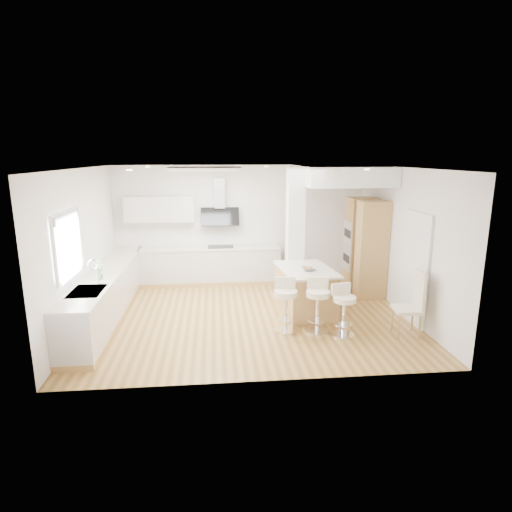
{
  "coord_description": "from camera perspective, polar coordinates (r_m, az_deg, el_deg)",
  "views": [
    {
      "loc": [
        -0.63,
        -7.78,
        3.02
      ],
      "look_at": [
        0.17,
        0.4,
        1.08
      ],
      "focal_mm": 30.0,
      "sensor_mm": 36.0,
      "label": 1
    }
  ],
  "objects": [
    {
      "name": "bar_stool_a",
      "position": [
        7.51,
        3.96,
        -6.11
      ],
      "size": [
        0.45,
        0.45,
        0.94
      ],
      "rotation": [
        0.0,
        0.0,
        -0.06
      ],
      "color": "white",
      "rests_on": "ground"
    },
    {
      "name": "bar_stool_b",
      "position": [
        7.53,
        8.21,
        -6.13
      ],
      "size": [
        0.49,
        0.49,
        0.95
      ],
      "rotation": [
        0.0,
        0.0,
        -0.17
      ],
      "color": "white",
      "rests_on": "ground"
    },
    {
      "name": "wall_back",
      "position": [
        10.43,
        -2.06,
        4.33
      ],
      "size": [
        6.0,
        0.04,
        2.8
      ],
      "primitive_type": "cube",
      "color": "white",
      "rests_on": "ground"
    },
    {
      "name": "wall_left",
      "position": [
        8.29,
        -22.06,
        1.02
      ],
      "size": [
        0.04,
        5.0,
        2.8
      ],
      "primitive_type": "cube",
      "color": "white",
      "rests_on": "ground"
    },
    {
      "name": "wall_right",
      "position": [
        8.74,
        19.09,
        1.85
      ],
      "size": [
        0.04,
        5.0,
        2.8
      ],
      "primitive_type": "cube",
      "color": "white",
      "rests_on": "ground"
    },
    {
      "name": "bar_stool_c",
      "position": [
        7.46,
        11.61,
        -6.73
      ],
      "size": [
        0.47,
        0.47,
        0.89
      ],
      "rotation": [
        0.0,
        0.0,
        0.19
      ],
      "color": "white",
      "rests_on": "ground"
    },
    {
      "name": "doorway_right",
      "position": [
        8.29,
        20.42,
        -1.69
      ],
      "size": [
        0.05,
        1.0,
        2.1
      ],
      "color": "#433D35",
      "rests_on": "ground"
    },
    {
      "name": "pillar",
      "position": [
        9.04,
        5.23,
        2.89
      ],
      "size": [
        0.35,
        0.35,
        2.8
      ],
      "color": "white",
      "rests_on": "ground"
    },
    {
      "name": "soffit",
      "position": [
        9.59,
        11.16,
        10.52
      ],
      "size": [
        1.78,
        2.2,
        0.4
      ],
      "color": "white",
      "rests_on": "ground"
    },
    {
      "name": "ceiling",
      "position": [
        8.37,
        -0.89,
        -7.88
      ],
      "size": [
        6.0,
        5.0,
        0.02
      ],
      "primitive_type": "cube",
      "color": "white",
      "rests_on": "ground"
    },
    {
      "name": "window_left",
      "position": [
        7.38,
        -23.84,
        1.78
      ],
      "size": [
        0.06,
        1.28,
        1.07
      ],
      "color": "silver",
      "rests_on": "ground"
    },
    {
      "name": "counter_back",
      "position": [
        10.28,
        -7.02,
        0.1
      ],
      "size": [
        3.62,
        0.63,
        2.5
      ],
      "color": "tan",
      "rests_on": "ground"
    },
    {
      "name": "dining_chair",
      "position": [
        7.76,
        20.25,
        -5.69
      ],
      "size": [
        0.48,
        0.48,
        1.14
      ],
      "rotation": [
        0.0,
        0.0,
        -0.1
      ],
      "color": "#F1E3C4",
      "rests_on": "ground"
    },
    {
      "name": "oven_column",
      "position": [
        9.8,
        14.27,
        1.26
      ],
      "size": [
        0.63,
        1.21,
        2.1
      ],
      "color": "tan",
      "rests_on": "ground"
    },
    {
      "name": "skylight",
      "position": [
        8.39,
        -6.81,
        11.48
      ],
      "size": [
        4.1,
        2.1,
        0.06
      ],
      "color": "white",
      "rests_on": "ground"
    },
    {
      "name": "counter_left",
      "position": [
        8.66,
        -19.2,
        -4.69
      ],
      "size": [
        0.63,
        4.5,
        1.35
      ],
      "color": "tan",
      "rests_on": "ground"
    },
    {
      "name": "peninsula",
      "position": [
        8.45,
        6.58,
        -4.53
      ],
      "size": [
        1.11,
        1.55,
        0.96
      ],
      "rotation": [
        0.0,
        0.0,
        0.1
      ],
      "color": "tan",
      "rests_on": "ground"
    },
    {
      "name": "ground",
      "position": [
        8.37,
        -0.89,
        -7.88
      ],
      "size": [
        6.0,
        6.0,
        0.0
      ],
      "primitive_type": "plane",
      "color": "#AF8141",
      "rests_on": "ground"
    }
  ]
}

